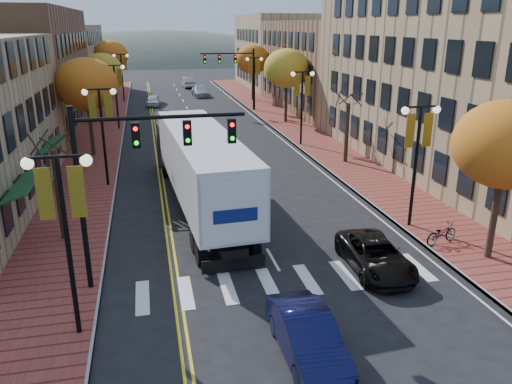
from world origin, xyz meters
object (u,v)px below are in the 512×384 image
black_suv (375,255)px  semi_truck (197,161)px  bicycle (441,233)px  navy_sedan (308,336)px

black_suv → semi_truck: bearing=126.5°
black_suv → bicycle: 4.23m
semi_truck → navy_sedan: semi_truck is taller
bicycle → navy_sedan: bearing=110.4°
semi_truck → bicycle: semi_truck is taller
black_suv → bicycle: (3.95, 1.51, -0.02)m
navy_sedan → bicycle: bearing=36.3°
navy_sedan → black_suv: 6.58m
bicycle → black_suv: bearing=94.4°
semi_truck → bicycle: (10.15, -7.71, -1.95)m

